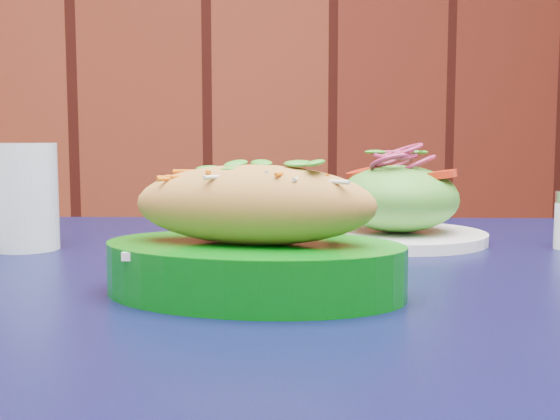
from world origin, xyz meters
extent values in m
cube|color=black|center=(-0.41, 1.44, 0.73)|extent=(0.95, 0.95, 0.03)
cube|color=white|center=(-0.49, 1.33, 0.79)|extent=(0.20, 0.15, 0.01)
ellipsoid|color=#C3863D|center=(-0.49, 1.33, 0.82)|extent=(0.20, 0.14, 0.06)
cylinder|color=white|center=(-0.29, 1.57, 0.76)|extent=(0.20, 0.20, 0.01)
ellipsoid|color=#4C992D|center=(-0.29, 1.57, 0.80)|extent=(0.14, 0.14, 0.08)
cylinder|color=red|center=(-0.25, 1.54, 0.83)|extent=(0.04, 0.04, 0.01)
cylinder|color=red|center=(-0.32, 1.60, 0.83)|extent=(0.04, 0.04, 0.01)
cylinder|color=red|center=(-0.29, 1.61, 0.83)|extent=(0.04, 0.04, 0.01)
torus|color=#9B214D|center=(-0.29, 1.57, 0.84)|extent=(0.05, 0.05, 0.00)
torus|color=#9B214D|center=(-0.29, 1.57, 0.85)|extent=(0.05, 0.05, 0.00)
torus|color=#9B214D|center=(-0.29, 1.57, 0.85)|extent=(0.05, 0.05, 0.00)
torus|color=#9B214D|center=(-0.29, 1.57, 0.86)|extent=(0.05, 0.05, 0.00)
torus|color=#9B214D|center=(-0.29, 1.57, 0.86)|extent=(0.05, 0.05, 0.00)
cylinder|color=silver|center=(-0.70, 1.59, 0.81)|extent=(0.07, 0.07, 0.11)
camera|label=1|loc=(-0.57, 0.81, 0.87)|focal=45.00mm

